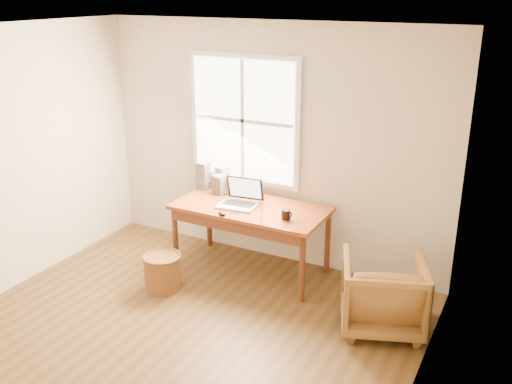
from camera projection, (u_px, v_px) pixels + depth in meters
room_shell at (148, 205)px, 4.40m from camera, size 4.04×4.54×2.64m
desk at (251, 208)px, 5.95m from camera, size 1.60×0.80×0.04m
armchair at (383, 293)px, 5.07m from camera, size 0.93×0.94×0.67m
wicker_stool at (162, 273)px, 5.77m from camera, size 0.41×0.41×0.36m
laptop at (237, 194)px, 5.88m from camera, size 0.42×0.43×0.28m
mouse at (222, 214)px, 5.71m from camera, size 0.11×0.09×0.03m
coffee_mug at (286, 214)px, 5.60m from camera, size 0.10×0.10×0.10m
cd_stack_a at (222, 178)px, 6.42m from camera, size 0.16×0.15×0.26m
cd_stack_b at (220, 184)px, 6.27m from camera, size 0.16×0.15×0.21m
cd_stack_c at (203, 175)px, 6.44m from camera, size 0.14×0.13×0.30m
cd_stack_d at (228, 185)px, 6.30m from camera, size 0.16×0.15×0.17m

